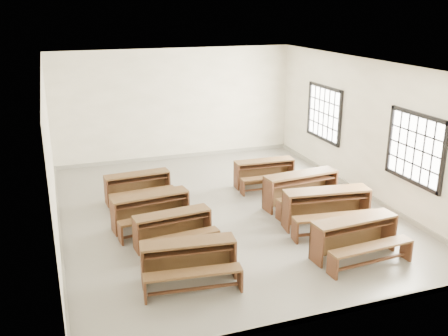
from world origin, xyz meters
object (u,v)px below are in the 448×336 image
object	(u,v)px
desk_set_5	(327,206)
desk_set_2	(151,208)
desk_set_0	(189,259)
desk_set_7	(265,171)
desk_set_1	(173,227)
desk_set_6	(302,188)
desk_set_4	(356,235)
desk_set_3	(138,185)

from	to	relation	value
desk_set_5	desk_set_2	bearing A→B (deg)	167.84
desk_set_0	desk_set_5	size ratio (longest dim) A/B	0.88
desk_set_5	desk_set_7	bearing A→B (deg)	101.87
desk_set_1	desk_set_7	world-z (taller)	desk_set_7
desk_set_1	desk_set_6	bearing A→B (deg)	9.97
desk_set_6	desk_set_4	bearing A→B (deg)	-100.07
desk_set_3	desk_set_6	xyz separation A→B (m)	(3.42, -1.54, 0.06)
desk_set_3	desk_set_6	size ratio (longest dim) A/B	0.85
desk_set_1	desk_set_3	distance (m)	2.47
desk_set_0	desk_set_6	xyz separation A→B (m)	(3.25, 2.25, 0.05)
desk_set_5	desk_set_0	bearing A→B (deg)	-154.18
desk_set_4	desk_set_7	size ratio (longest dim) A/B	1.10
desk_set_1	desk_set_7	distance (m)	3.80
desk_set_2	desk_set_3	size ratio (longest dim) A/B	1.08
desk_set_1	desk_set_5	world-z (taller)	desk_set_5
desk_set_0	desk_set_7	bearing A→B (deg)	57.64
desk_set_0	desk_set_4	size ratio (longest dim) A/B	0.98
desk_set_3	desk_set_1	bearing A→B (deg)	-89.05
desk_set_4	desk_set_1	bearing A→B (deg)	149.35
desk_set_2	desk_set_0	bearing A→B (deg)	-92.87
desk_set_5	desk_set_4	bearing A→B (deg)	-90.64
desk_set_2	desk_set_6	xyz separation A→B (m)	(3.41, -0.03, 0.04)
desk_set_0	desk_set_7	xyz separation A→B (m)	(3.00, 3.74, -0.02)
desk_set_1	desk_set_6	world-z (taller)	desk_set_6
desk_set_0	desk_set_2	bearing A→B (deg)	100.48
desk_set_0	desk_set_6	distance (m)	3.95
desk_set_4	desk_set_7	world-z (taller)	desk_set_4
desk_set_1	desk_set_4	world-z (taller)	desk_set_4
desk_set_3	desk_set_4	xyz separation A→B (m)	(3.23, -3.96, 0.04)
desk_set_0	desk_set_7	distance (m)	4.79
desk_set_5	desk_set_7	distance (m)	2.64
desk_set_2	desk_set_5	bearing A→B (deg)	-26.06
desk_set_4	desk_set_5	distance (m)	1.29
desk_set_1	desk_set_7	size ratio (longest dim) A/B	1.01
desk_set_0	desk_set_5	bearing A→B (deg)	25.28
desk_set_2	desk_set_7	xyz separation A→B (m)	(3.16, 1.46, -0.02)
desk_set_0	desk_set_2	xyz separation A→B (m)	(-0.16, 2.28, 0.01)
desk_set_3	desk_set_4	world-z (taller)	desk_set_4
desk_set_5	desk_set_7	world-z (taller)	desk_set_5
desk_set_1	desk_set_6	distance (m)	3.31
desk_set_1	desk_set_3	world-z (taller)	desk_set_3
desk_set_2	desk_set_4	size ratio (longest dim) A/B	0.99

